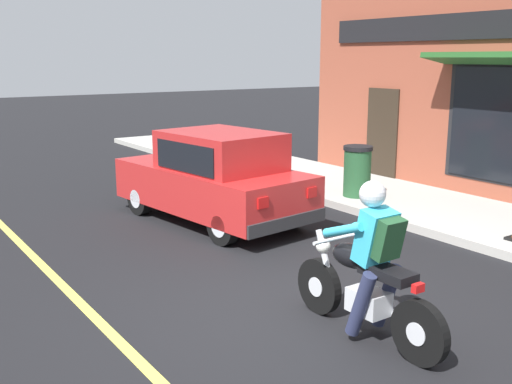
% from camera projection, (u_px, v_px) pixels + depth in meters
% --- Properties ---
extents(ground_plane, '(80.00, 80.00, 0.00)m').
position_uv_depth(ground_plane, '(283.00, 311.00, 6.69)').
color(ground_plane, black).
extents(sidewalk_curb, '(2.60, 22.00, 0.14)m').
position_uv_depth(sidewalk_curb, '(388.00, 198.00, 11.79)').
color(sidewalk_curb, '#ADAAA3').
rests_on(sidewalk_curb, ground).
extents(lane_stripe, '(0.12, 19.80, 0.01)m').
position_uv_depth(lane_stripe, '(44.00, 267.00, 8.10)').
color(lane_stripe, '#D1C64C').
rests_on(lane_stripe, ground).
extents(storefront_building, '(1.25, 9.82, 4.20)m').
position_uv_depth(storefront_building, '(503.00, 94.00, 11.15)').
color(storefront_building, brown).
rests_on(storefront_building, ground).
extents(motorcycle_with_rider, '(0.56, 2.02, 1.62)m').
position_uv_depth(motorcycle_with_rider, '(368.00, 273.00, 5.94)').
color(motorcycle_with_rider, black).
rests_on(motorcycle_with_rider, ground).
extents(car_hatchback, '(2.07, 3.95, 1.57)m').
position_uv_depth(car_hatchback, '(214.00, 178.00, 10.18)').
color(car_hatchback, black).
rests_on(car_hatchback, ground).
extents(trash_bin, '(0.56, 0.56, 0.98)m').
position_uv_depth(trash_bin, '(357.00, 171.00, 11.52)').
color(trash_bin, '#23512D').
rests_on(trash_bin, sidewalk_curb).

